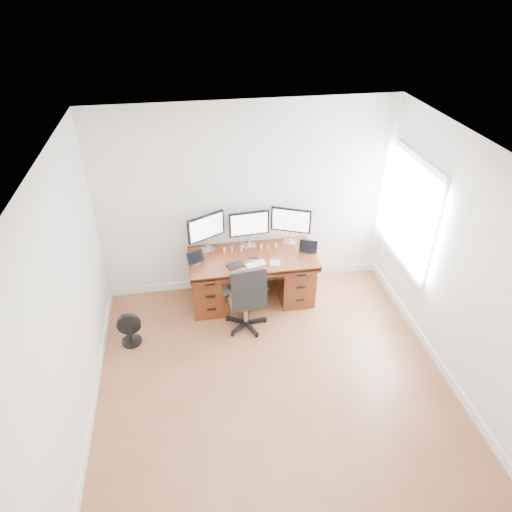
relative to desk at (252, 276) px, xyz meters
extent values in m
plane|color=brown|center=(0.00, -1.83, -0.40)|extent=(4.50, 4.50, 0.00)
cube|color=white|center=(0.00, 0.42, 0.95)|extent=(4.00, 0.10, 2.70)
cube|color=white|center=(2.00, -1.83, 0.95)|extent=(0.10, 4.50, 2.70)
cube|color=white|center=(1.97, -0.33, 1.00)|extent=(0.04, 1.30, 1.50)
cube|color=white|center=(1.95, -0.33, 1.00)|extent=(0.01, 1.15, 1.35)
cube|color=#4C210F|center=(0.00, -0.03, 0.32)|extent=(1.70, 0.80, 0.05)
cube|color=#4C210F|center=(-0.60, 0.00, -0.05)|extent=(0.45, 0.70, 0.70)
cube|color=#4C210F|center=(0.60, 0.00, -0.05)|extent=(0.45, 0.70, 0.70)
cube|color=#38170A|center=(0.00, 0.27, 0.10)|extent=(0.74, 0.03, 0.40)
cylinder|color=black|center=(-0.17, -0.54, -0.36)|extent=(0.58, 0.58, 0.08)
cylinder|color=silver|center=(-0.17, -0.54, -0.14)|extent=(0.06, 0.06, 0.38)
cube|color=#392111|center=(-0.17, -0.54, 0.05)|extent=(0.50, 0.48, 0.07)
cube|color=black|center=(-0.15, -0.75, 0.34)|extent=(0.44, 0.09, 0.52)
cube|color=black|center=(-0.43, -0.56, 0.22)|extent=(0.08, 0.23, 0.03)
cube|color=black|center=(0.08, -0.51, 0.22)|extent=(0.08, 0.23, 0.03)
cylinder|color=black|center=(-1.65, -0.62, -0.39)|extent=(0.25, 0.25, 0.03)
cylinder|color=black|center=(-1.65, -0.62, -0.27)|extent=(0.04, 0.04, 0.21)
cylinder|color=black|center=(-1.65, -0.62, -0.12)|extent=(0.30, 0.07, 0.29)
cube|color=silver|center=(-0.58, 0.24, 0.35)|extent=(0.22, 0.21, 0.01)
cylinder|color=silver|center=(-0.58, 0.24, 0.44)|extent=(0.04, 0.04, 0.18)
cube|color=black|center=(-0.58, 0.24, 0.70)|extent=(0.50, 0.29, 0.35)
cube|color=white|center=(-0.57, 0.22, 0.70)|extent=(0.44, 0.24, 0.30)
cube|color=silver|center=(0.00, 0.24, 0.35)|extent=(0.19, 0.15, 0.01)
cylinder|color=silver|center=(0.00, 0.24, 0.44)|extent=(0.04, 0.04, 0.18)
cube|color=black|center=(0.00, 0.24, 0.70)|extent=(0.55, 0.08, 0.35)
cube|color=white|center=(0.00, 0.22, 0.70)|extent=(0.50, 0.04, 0.30)
cube|color=silver|center=(0.58, 0.24, 0.35)|extent=(0.22, 0.20, 0.01)
cylinder|color=silver|center=(0.58, 0.24, 0.44)|extent=(0.04, 0.04, 0.18)
cube|color=black|center=(0.58, 0.24, 0.70)|extent=(0.52, 0.25, 0.35)
cube|color=white|center=(0.57, 0.22, 0.70)|extent=(0.46, 0.20, 0.30)
cube|color=silver|center=(-0.76, -0.08, 0.35)|extent=(0.13, 0.12, 0.01)
cube|color=black|center=(-0.76, -0.08, 0.45)|extent=(0.24, 0.18, 0.17)
cube|color=silver|center=(0.76, -0.08, 0.35)|extent=(0.12, 0.11, 0.01)
cube|color=black|center=(0.76, -0.08, 0.45)|extent=(0.25, 0.15, 0.17)
cube|color=white|center=(0.01, -0.23, 0.36)|extent=(0.29, 0.19, 0.01)
cube|color=#B5B8BC|center=(0.27, -0.24, 0.35)|extent=(0.16, 0.16, 0.01)
cube|color=black|center=(-0.25, -0.21, 0.35)|extent=(0.27, 0.23, 0.01)
cube|color=black|center=(0.00, -0.05, 0.35)|extent=(0.15, 0.09, 0.01)
cylinder|color=#D86697|center=(-0.36, 0.12, 0.38)|extent=(0.03, 0.03, 0.06)
sphere|color=#D86697|center=(-0.36, 0.12, 0.42)|extent=(0.04, 0.04, 0.04)
cylinder|color=#678DE9|center=(-0.26, 0.12, 0.38)|extent=(0.03, 0.03, 0.06)
sphere|color=#678DE9|center=(-0.26, 0.12, 0.42)|extent=(0.04, 0.04, 0.04)
cylinder|color=#9D79DC|center=(-0.12, 0.12, 0.38)|extent=(0.03, 0.03, 0.06)
sphere|color=#9D79DC|center=(-0.12, 0.12, 0.42)|extent=(0.04, 0.04, 0.04)
cylinder|color=#F4A841|center=(0.15, 0.12, 0.38)|extent=(0.03, 0.03, 0.06)
sphere|color=#F4A841|center=(0.15, 0.12, 0.42)|extent=(0.04, 0.04, 0.04)
cylinder|color=brown|center=(0.24, 0.12, 0.38)|extent=(0.03, 0.03, 0.06)
sphere|color=brown|center=(0.24, 0.12, 0.42)|extent=(0.04, 0.04, 0.04)
cylinder|color=tan|center=(0.35, 0.12, 0.38)|extent=(0.03, 0.03, 0.06)
sphere|color=tan|center=(0.35, 0.12, 0.42)|extent=(0.04, 0.04, 0.04)
camera|label=1|loc=(-0.79, -5.07, 3.71)|focal=32.00mm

